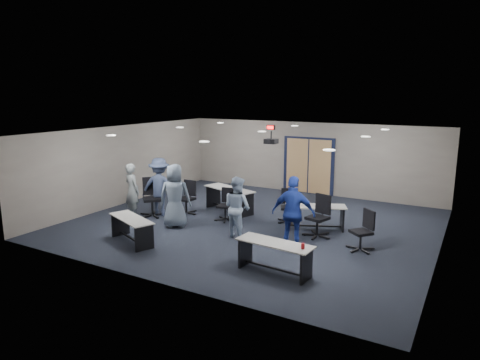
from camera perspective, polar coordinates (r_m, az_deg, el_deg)
The scene contains 25 objects.
floor at distance 12.68m, azimuth 1.80°, elevation -5.80°, with size 10.00×10.00×0.00m, color #1C212D.
back_wall at distance 16.40m, azimuth 9.18°, elevation 2.90°, with size 10.00×0.04×2.70m, color gray.
front_wall at distance 8.73m, azimuth -12.08°, elevation -4.93°, with size 10.00×0.04×2.70m, color gray.
left_wall at distance 15.28m, azimuth -15.01°, elevation 2.01°, with size 0.04×9.00×2.70m, color gray.
right_wall at distance 11.01m, azimuth 25.57°, elevation -2.38°, with size 0.04×9.00×2.70m, color gray.
ceiling at distance 12.15m, azimuth 1.88°, elevation 6.44°, with size 10.00×9.00×0.04m, color silver.
double_door at distance 16.42m, azimuth 9.10°, elevation 1.85°, with size 2.00×0.07×2.20m.
exit_sign at distance 16.84m, azimuth 4.09°, elevation 7.01°, with size 0.32×0.07×0.18m.
ceiling_projector at distance 12.49m, azimuth 4.16°, elevation 5.19°, with size 0.35×0.32×0.37m.
ceiling_can_lights at distance 12.37m, azimuth 2.42°, elevation 6.39°, with size 6.24×5.74×0.02m, color white, non-canonical shape.
table_front_left at distance 11.34m, azimuth -14.26°, elevation -5.94°, with size 1.69×1.10×0.65m.
table_front_right at distance 9.24m, azimuth 4.67°, elevation -9.54°, with size 1.72×0.70×0.79m.
table_back_left at distance 13.83m, azimuth -1.44°, elevation -2.09°, with size 1.97×1.20×0.76m.
table_back_right at distance 12.22m, azimuth 9.98°, elevation -4.35°, with size 1.76×1.21×0.93m.
chair_back_a at distance 13.62m, azimuth -7.23°, elevation -2.35°, with size 0.67×0.67×1.06m, color black, non-canonical shape.
chair_back_b at distance 12.83m, azimuth -1.97°, elevation -3.33°, with size 0.61×0.61×0.98m, color black, non-canonical shape.
chair_back_c at distance 12.72m, azimuth 6.46°, elevation -3.49°, with size 0.62×0.62×0.99m, color black, non-canonical shape.
chair_back_d at distance 11.58m, azimuth 10.29°, elevation -4.79°, with size 0.71×0.71×1.13m, color black, non-canonical shape.
chair_loose_left at distance 13.52m, azimuth -11.66°, elevation -2.29°, with size 0.76×0.76×1.20m, color black, non-canonical shape.
chair_loose_right at distance 10.85m, azimuth 15.84°, elevation -6.50°, with size 0.63×0.63×1.01m, color black, non-canonical shape.
person_gray at distance 13.50m, azimuth -14.17°, elevation -1.37°, with size 0.61×0.40×1.69m, color gray.
person_plaid at distance 12.27m, azimuth -8.66°, elevation -2.10°, with size 0.89×0.58×1.83m, color slate.
person_lightblue at distance 11.30m, azimuth -0.36°, elevation -3.65°, with size 0.80×0.62×1.64m, color #A3BAD8.
person_navy at distance 10.49m, azimuth 7.13°, elevation -4.41°, with size 1.07×0.45×1.83m, color navy.
person_back at distance 13.55m, azimuth -10.66°, elevation -0.89°, with size 1.17×0.67×1.82m, color #374363.
Camera 1 is at (5.61, -10.72, 3.80)m, focal length 32.00 mm.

